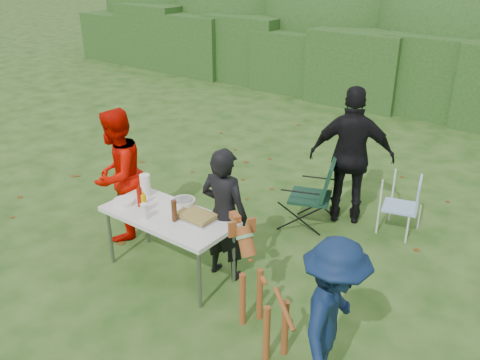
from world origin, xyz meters
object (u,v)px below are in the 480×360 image
Objects in this scene: lawn_chair at (401,205)px; dog at (263,295)px; person_black_puffy at (352,156)px; beer_bottle at (174,211)px; person_cook at (224,214)px; mustard_bottle at (144,204)px; person_red_jacket at (117,175)px; camping_chair at (310,193)px; folding_table at (168,219)px; ketchup_bottle at (140,197)px; paper_towel_roll at (145,185)px; child at (332,320)px.

dog is at bearing 69.57° from lawn_chair.
person_black_puffy is 2.54m from beer_bottle.
person_cook is 0.88m from mustard_bottle.
person_red_jacket is at bearing 23.47° from lawn_chair.
person_black_puffy is at bearing -147.27° from camping_chair.
folding_table is 6.82× the size of ketchup_bottle.
folding_table is 0.42m from ketchup_bottle.
person_black_puffy reaches higher than lawn_chair.
paper_towel_roll is at bearing 16.74° from dog.
child is 2.63m from ketchup_bottle.
folding_table is 1.48m from dog.
lawn_chair is at bearing -126.73° from person_cook.
person_red_jacket is 2.45m from camping_chair.
person_cook reaches higher than child.
beer_bottle is at bearing 45.02° from person_black_puffy.
lawn_chair is at bearing 52.47° from mustard_bottle.
ketchup_bottle is (-2.09, -2.48, 0.46)m from lawn_chair.
person_red_jacket is at bearing 157.80° from mustard_bottle.
ketchup_bottle is at bearing 34.29° from person_black_puffy.
dog is 5.24× the size of mustard_bottle.
person_black_puffy is 0.87m from lawn_chair.
person_cook reaches higher than ketchup_bottle.
beer_bottle is at bearing 43.27° from lawn_chair.
paper_towel_roll is at bearing 28.92° from person_black_puffy.
ketchup_bottle is at bearing 16.37° from person_cook.
beer_bottle is (-1.55, -2.49, 0.47)m from lawn_chair.
lawn_chair is at bearing 109.58° from person_red_jacket.
dog is 1.35× the size of lawn_chair.
dog is 1.35m from beer_bottle.
paper_towel_roll is (-0.53, 0.18, 0.18)m from folding_table.
lawn_chair reaches higher than folding_table.
paper_towel_roll is at bearing 123.41° from ketchup_bottle.
person_black_puffy is 2.75m from mustard_bottle.
folding_table is at bearing 41.18° from person_black_puffy.
mustard_bottle reaches higher than lawn_chair.
person_red_jacket is at bearing 64.13° from child.
ketchup_bottle is at bearing -56.59° from paper_towel_roll.
person_red_jacket is 1.76× the size of camping_chair.
lawn_chair is 2.97m from beer_bottle.
folding_table is 0.82× the size of person_black_puffy.
camping_chair is at bearing 69.40° from folding_table.
mustard_bottle is (-1.95, -2.54, 0.45)m from lawn_chair.
person_cook is at bearing 61.93° from camping_chair.
person_cook is at bearing 75.24° from person_red_jacket.
beer_bottle is at bearing -19.41° from paper_towel_roll.
camping_chair is 2.24m from ketchup_bottle.
person_black_puffy reaches higher than beer_bottle.
person_cook is at bearing 50.43° from person_black_puffy.
folding_table is at bearing -18.92° from paper_towel_roll.
folding_table is 0.99× the size of person_cook.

